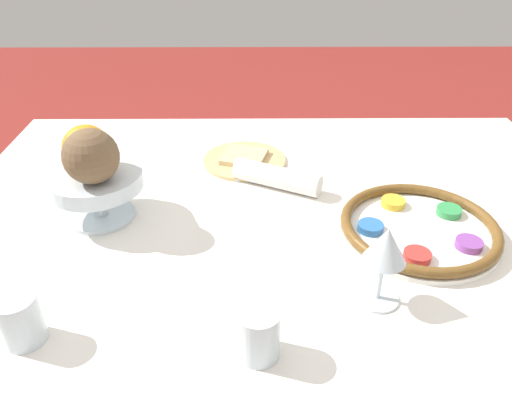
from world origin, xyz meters
TOP-DOWN VIEW (x-y plane):
  - dining_table at (0.00, 0.00)m, footprint 1.34×1.03m
  - seder_plate at (-0.26, 0.05)m, footprint 0.29×0.29m
  - wine_glass at (-0.14, 0.22)m, footprint 0.07×0.07m
  - fruit_stand at (0.35, -0.02)m, footprint 0.18×0.18m
  - orange_fruit at (0.36, -0.03)m, footprint 0.09×0.09m
  - coconut at (0.34, 0.01)m, footprint 0.10×0.10m
  - bread_plate at (0.07, -0.25)m, footprint 0.20×0.20m
  - napkin_roll at (0.00, -0.13)m, footprint 0.20×0.13m
  - cup_mid at (0.38, 0.30)m, footprint 0.06×0.06m
  - cup_far at (0.05, 0.33)m, footprint 0.06×0.06m
  - spoon at (0.02, -0.18)m, footprint 0.16×0.05m

SIDE VIEW (x-z plane):
  - dining_table at x=0.00m, z-range 0.00..0.72m
  - spoon at x=0.02m, z-range 0.72..0.73m
  - bread_plate at x=0.07m, z-range 0.72..0.74m
  - seder_plate at x=-0.26m, z-range 0.72..0.75m
  - napkin_roll at x=0.00m, z-range 0.72..0.77m
  - cup_mid at x=0.38m, z-range 0.72..0.80m
  - cup_far at x=0.05m, z-range 0.72..0.80m
  - fruit_stand at x=0.35m, z-range 0.74..0.84m
  - wine_glass at x=-0.14m, z-range 0.75..0.89m
  - orange_fruit at x=0.36m, z-range 0.82..0.91m
  - coconut at x=0.34m, z-range 0.82..0.92m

